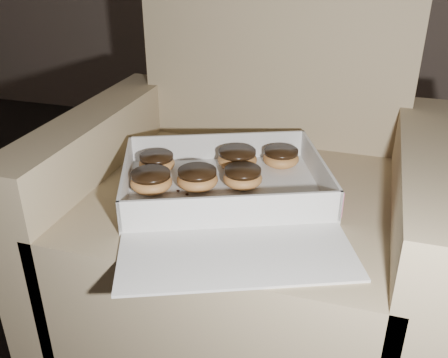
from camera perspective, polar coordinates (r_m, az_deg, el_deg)
armchair at (r=1.17m, az=2.85°, el=-4.69°), size 0.83×0.70×0.86m
bakery_box at (r=1.01m, az=0.42°, el=-1.82°), size 0.56×0.60×0.07m
donut_a at (r=1.12m, az=1.52°, el=2.36°), size 0.09×0.09×0.04m
donut_b at (r=1.12m, az=-7.68°, el=1.90°), size 0.08×0.08×0.04m
donut_c at (r=1.14m, az=6.52°, el=2.49°), size 0.08×0.08×0.04m
donut_d at (r=1.04m, az=2.15°, el=0.22°), size 0.08×0.08×0.04m
donut_e at (r=1.04m, az=-3.06°, el=0.07°), size 0.09×0.09×0.04m
donut_f at (r=1.04m, az=-8.31°, el=-0.23°), size 0.09×0.09×0.04m
crumb_a at (r=1.01m, az=3.27°, el=-2.11°), size 0.01×0.01×0.00m
crumb_b at (r=1.04m, az=-5.26°, el=-1.35°), size 0.01×0.01×0.00m
crumb_c at (r=1.02m, az=-4.25°, el=-1.76°), size 0.01×0.01×0.00m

